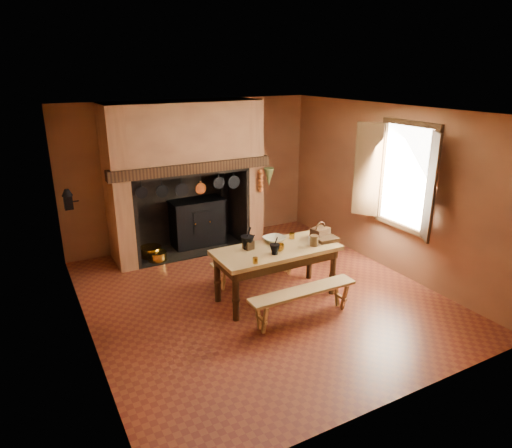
{
  "coord_description": "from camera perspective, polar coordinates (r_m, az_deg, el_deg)",
  "views": [
    {
      "loc": [
        -3.07,
        -5.54,
        3.36
      ],
      "look_at": [
        0.1,
        0.3,
        1.07
      ],
      "focal_mm": 32.0,
      "sensor_mm": 36.0,
      "label": 1
    }
  ],
  "objects": [
    {
      "name": "onion_string",
      "position": [
        8.62,
        0.56,
        5.42
      ],
      "size": [
        0.12,
        0.1,
        0.46
      ],
      "primitive_type": null,
      "color": "#A14E1D",
      "rests_on": "chimney_breast"
    },
    {
      "name": "iron_range",
      "position": [
        9.01,
        -7.3,
        0.27
      ],
      "size": [
        1.12,
        0.55,
        1.6
      ],
      "color": "black",
      "rests_on": "floor"
    },
    {
      "name": "wall_coffee_mill",
      "position": [
        7.35,
        -22.48,
        3.04
      ],
      "size": [
        0.23,
        0.16,
        0.31
      ],
      "color": "black",
      "rests_on": "wall_left"
    },
    {
      "name": "wall_right",
      "position": [
        8.09,
        16.23,
        4.26
      ],
      "size": [
        0.02,
        5.5,
        2.8
      ],
      "primitive_type": "cube",
      "color": "#955F3B",
      "rests_on": "floor"
    },
    {
      "name": "wooden_tray",
      "position": [
        7.13,
        8.84,
        -1.89
      ],
      "size": [
        0.34,
        0.25,
        0.06
      ],
      "primitive_type": "cube",
      "rotation": [
        0.0,
        0.0,
        -0.05
      ],
      "color": "#342010",
      "rests_on": "work_table"
    },
    {
      "name": "hearth_pans",
      "position": [
        8.66,
        -12.86,
        -3.63
      ],
      "size": [
        0.51,
        0.62,
        0.2
      ],
      "color": "#B18728",
      "rests_on": "floor"
    },
    {
      "name": "bench_back",
      "position": [
        7.5,
        -0.03,
        -4.88
      ],
      "size": [
        1.52,
        0.27,
        0.43
      ],
      "color": "tan",
      "rests_on": "floor"
    },
    {
      "name": "brass_mug_b",
      "position": [
        7.16,
        4.51,
        -1.47
      ],
      "size": [
        0.09,
        0.09,
        0.09
      ],
      "primitive_type": "cylinder",
      "rotation": [
        0.0,
        0.0,
        0.08
      ],
      "color": "#B18728",
      "rests_on": "work_table"
    },
    {
      "name": "ceiling",
      "position": [
        6.36,
        0.54,
        13.97
      ],
      "size": [
        5.5,
        5.5,
        0.0
      ],
      "primitive_type": "plane",
      "rotation": [
        3.14,
        0.0,
        0.0
      ],
      "color": "silver",
      "rests_on": "back_wall"
    },
    {
      "name": "floor",
      "position": [
        7.17,
        0.47,
        -8.92
      ],
      "size": [
        5.5,
        5.5,
        0.0
      ],
      "primitive_type": "plane",
      "color": "maroon",
      "rests_on": "ground"
    },
    {
      "name": "brass_mug_a",
      "position": [
        6.26,
        -0.08,
        -4.58
      ],
      "size": [
        0.08,
        0.08,
        0.08
      ],
      "primitive_type": "cylinder",
      "rotation": [
        0.0,
        0.0,
        0.04
      ],
      "color": "#B18728",
      "rests_on": "work_table"
    },
    {
      "name": "back_wall",
      "position": [
        9.05,
        -8.0,
        6.35
      ],
      "size": [
        5.0,
        0.02,
        2.8
      ],
      "primitive_type": "cube",
      "color": "#955F3B",
      "rests_on": "floor"
    },
    {
      "name": "wall_front",
      "position": [
        4.59,
        17.5,
        -7.25
      ],
      "size": [
        5.0,
        0.02,
        2.8
      ],
      "primitive_type": "cube",
      "color": "#955F3B",
      "rests_on": "floor"
    },
    {
      "name": "mortar_small",
      "position": [
        6.54,
        2.36,
        -3.1
      ],
      "size": [
        0.15,
        0.15,
        0.26
      ],
      "rotation": [
        0.0,
        0.0,
        -0.22
      ],
      "color": "black",
      "rests_on": "work_table"
    },
    {
      "name": "herb_bunch",
      "position": [
        8.7,
        1.61,
        5.88
      ],
      "size": [
        0.2,
        0.2,
        0.35
      ],
      "primitive_type": "cone",
      "rotation": [
        3.14,
        0.0,
        0.0
      ],
      "color": "#515B2B",
      "rests_on": "chimney_breast"
    },
    {
      "name": "hanging_pans",
      "position": [
        8.09,
        -7.86,
        4.54
      ],
      "size": [
        1.92,
        0.29,
        0.27
      ],
      "color": "black",
      "rests_on": "chimney_breast"
    },
    {
      "name": "wall_left",
      "position": [
        5.9,
        -21.27,
        -1.72
      ],
      "size": [
        0.02,
        5.5,
        2.8
      ],
      "primitive_type": "cube",
      "color": "#955F3B",
      "rests_on": "floor"
    },
    {
      "name": "stoneware_crock",
      "position": [
        6.91,
        7.27,
        -2.06
      ],
      "size": [
        0.15,
        0.15,
        0.16
      ],
      "primitive_type": "cylinder",
      "rotation": [
        0.0,
        0.0,
        0.18
      ],
      "color": "#54391F",
      "rests_on": "work_table"
    },
    {
      "name": "brass_cup",
      "position": [
        6.67,
        2.99,
        -2.95
      ],
      "size": [
        0.16,
        0.16,
        0.11
      ],
      "primitive_type": "imported",
      "rotation": [
        0.0,
        0.0,
        -0.21
      ],
      "color": "#B18728",
      "rests_on": "work_table"
    },
    {
      "name": "window",
      "position": [
        7.65,
        17.7,
        5.6
      ],
      "size": [
        0.39,
        1.75,
        1.76
      ],
      "color": "white",
      "rests_on": "wall_right"
    },
    {
      "name": "work_table",
      "position": [
        6.84,
        2.56,
        -4.03
      ],
      "size": [
        1.88,
        0.83,
        0.81
      ],
      "color": "tan",
      "rests_on": "floor"
    },
    {
      "name": "wicker_basket",
      "position": [
        7.25,
        8.02,
        -1.02
      ],
      "size": [
        0.31,
        0.26,
        0.26
      ],
      "rotation": [
        0.0,
        0.0,
        0.23
      ],
      "color": "#462E15",
      "rests_on": "work_table"
    },
    {
      "name": "mortar_large",
      "position": [
        6.71,
        -1.08,
        -2.25
      ],
      "size": [
        0.2,
        0.2,
        0.34
      ],
      "rotation": [
        0.0,
        0.0,
        -0.23
      ],
      "color": "black",
      "rests_on": "work_table"
    },
    {
      "name": "chimney_breast",
      "position": [
        8.46,
        -8.97,
        8.27
      ],
      "size": [
        2.95,
        0.96,
        2.8
      ],
      "color": "#955F3B",
      "rests_on": "floor"
    },
    {
      "name": "bench_front",
      "position": [
        6.43,
        5.9,
        -9.07
      ],
      "size": [
        1.62,
        0.28,
        0.46
      ],
      "color": "tan",
      "rests_on": "floor"
    },
    {
      "name": "coffee_grinder",
      "position": [
        6.72,
        -0.94,
        -2.53
      ],
      "size": [
        0.19,
        0.15,
        0.2
      ],
      "rotation": [
        0.0,
        0.0,
        0.17
      ],
      "color": "#342010",
      "rests_on": "work_table"
    },
    {
      "name": "mixing_bowl",
      "position": [
        7.01,
        2.3,
        -1.94
      ],
      "size": [
        0.37,
        0.37,
        0.08
      ],
      "primitive_type": "imported",
      "rotation": [
        0.0,
        0.0,
        0.13
      ],
      "color": "beige",
      "rests_on": "work_table"
    },
    {
      "name": "glass_jar",
      "position": [
        6.93,
        6.82,
        -2.12
      ],
      "size": [
        0.08,
        0.08,
        0.13
      ],
      "primitive_type": "cylinder",
      "rotation": [
        0.0,
        0.0,
        0.02
      ],
      "color": "beige",
      "rests_on": "work_table"
    }
  ]
}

